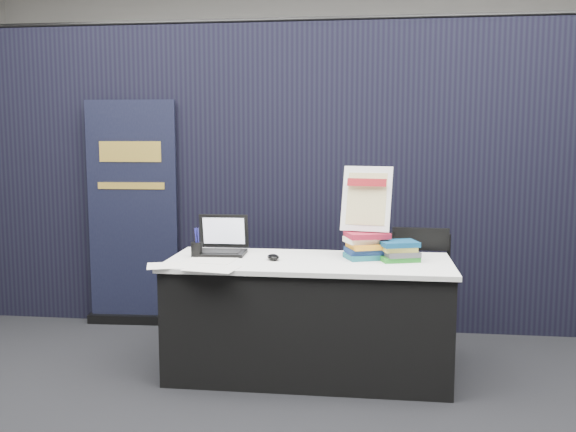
# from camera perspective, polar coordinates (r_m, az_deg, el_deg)

# --- Properties ---
(floor) EXTENTS (8.00, 8.00, 0.00)m
(floor) POSITION_cam_1_polar(r_m,az_deg,el_deg) (3.79, 0.98, -16.79)
(floor) COLOR black
(floor) RESTS_ON ground
(wall_back) EXTENTS (8.00, 0.02, 3.50)m
(wall_back) POSITION_cam_1_polar(r_m,az_deg,el_deg) (7.45, 4.45, 8.81)
(wall_back) COLOR #A19F98
(wall_back) RESTS_ON floor
(drape_partition) EXTENTS (6.00, 0.08, 2.40)m
(drape_partition) POSITION_cam_1_polar(r_m,az_deg,el_deg) (5.06, 3.01, 3.36)
(drape_partition) COLOR black
(drape_partition) RESTS_ON floor
(display_table) EXTENTS (1.80, 0.75, 0.75)m
(display_table) POSITION_cam_1_polar(r_m,az_deg,el_deg) (4.17, 1.83, -8.99)
(display_table) COLOR black
(display_table) RESTS_ON floor
(laptop) EXTENTS (0.34, 0.28, 0.25)m
(laptop) POSITION_cam_1_polar(r_m,az_deg,el_deg) (4.33, -5.93, -2.53)
(laptop) COLOR black
(laptop) RESTS_ON display_table
(mouse) EXTENTS (0.11, 0.14, 0.04)m
(mouse) POSITION_cam_1_polar(r_m,az_deg,el_deg) (4.09, -1.32, -3.67)
(mouse) COLOR black
(mouse) RESTS_ON display_table
(brochure_left) EXTENTS (0.34, 0.29, 0.00)m
(brochure_left) POSITION_cam_1_polar(r_m,az_deg,el_deg) (3.98, -10.34, -4.34)
(brochure_left) COLOR white
(brochure_left) RESTS_ON display_table
(brochure_mid) EXTENTS (0.34, 0.27, 0.00)m
(brochure_mid) POSITION_cam_1_polar(r_m,az_deg,el_deg) (3.85, -6.82, -4.65)
(brochure_mid) COLOR white
(brochure_mid) RESTS_ON display_table
(brochure_right) EXTENTS (0.32, 0.25, 0.00)m
(brochure_right) POSITION_cam_1_polar(r_m,az_deg,el_deg) (4.10, -6.88, -3.92)
(brochure_right) COLOR white
(brochure_right) RESTS_ON display_table
(pen_cup) EXTENTS (0.10, 0.10, 0.10)m
(pen_cup) POSITION_cam_1_polar(r_m,az_deg,el_deg) (4.23, -8.12, -2.97)
(pen_cup) COLOR black
(pen_cup) RESTS_ON display_table
(book_stack_tall) EXTENTS (0.30, 0.27, 0.17)m
(book_stack_tall) POSITION_cam_1_polar(r_m,az_deg,el_deg) (4.15, 6.93, -2.60)
(book_stack_tall) COLOR #1B5C66
(book_stack_tall) RESTS_ON display_table
(book_stack_short) EXTENTS (0.26, 0.22, 0.13)m
(book_stack_short) POSITION_cam_1_polar(r_m,az_deg,el_deg) (4.11, 9.85, -3.07)
(book_stack_short) COLOR #207922
(book_stack_short) RESTS_ON display_table
(info_sign) EXTENTS (0.34, 0.18, 0.43)m
(info_sign) POSITION_cam_1_polar(r_m,az_deg,el_deg) (4.15, 6.99, 1.47)
(info_sign) COLOR black
(info_sign) RESTS_ON book_stack_tall
(pullup_banner) EXTENTS (0.77, 0.14, 1.82)m
(pullup_banner) POSITION_cam_1_polar(r_m,az_deg,el_deg) (5.34, -13.61, -0.89)
(pullup_banner) COLOR black
(pullup_banner) RESTS_ON floor
(stacking_chair) EXTENTS (0.43, 0.44, 0.90)m
(stacking_chair) POSITION_cam_1_polar(r_m,az_deg,el_deg) (4.45, 11.75, -6.42)
(stacking_chair) COLOR black
(stacking_chair) RESTS_ON floor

